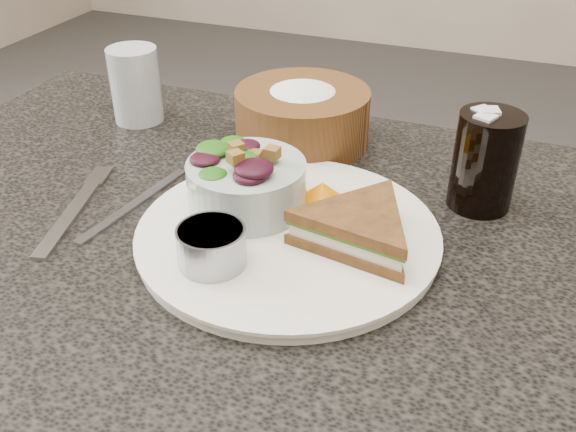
% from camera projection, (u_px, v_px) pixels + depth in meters
% --- Properties ---
extents(dinner_plate, '(0.31, 0.31, 0.01)m').
position_uv_depth(dinner_plate, '(288.00, 235.00, 0.66)').
color(dinner_plate, white).
rests_on(dinner_plate, dining_table).
extents(sandwich, '(0.17, 0.17, 0.04)m').
position_uv_depth(sandwich, '(359.00, 228.00, 0.62)').
color(sandwich, brown).
rests_on(sandwich, dinner_plate).
extents(salad_bowl, '(0.14, 0.14, 0.07)m').
position_uv_depth(salad_bowl, '(246.00, 177.00, 0.67)').
color(salad_bowl, '#A0B1A8').
rests_on(salad_bowl, dinner_plate).
extents(dressing_ramekin, '(0.08, 0.08, 0.04)m').
position_uv_depth(dressing_ramekin, '(212.00, 247.00, 0.60)').
color(dressing_ramekin, gray).
rests_on(dressing_ramekin, dinner_plate).
extents(orange_wedge, '(0.08, 0.08, 0.03)m').
position_uv_depth(orange_wedge, '(322.00, 193.00, 0.69)').
color(orange_wedge, '#FF8500').
rests_on(orange_wedge, dinner_plate).
extents(fork, '(0.06, 0.17, 0.00)m').
position_uv_depth(fork, '(71.00, 214.00, 0.70)').
color(fork, '#AAAAAA').
rests_on(fork, dining_table).
extents(knife, '(0.04, 0.18, 0.00)m').
position_uv_depth(knife, '(135.00, 204.00, 0.72)').
color(knife, '#94979D').
rests_on(knife, dining_table).
extents(bread_basket, '(0.21, 0.21, 0.10)m').
position_uv_depth(bread_basket, '(302.00, 108.00, 0.83)').
color(bread_basket, brown).
rests_on(bread_basket, dining_table).
extents(cola_glass, '(0.08, 0.08, 0.12)m').
position_uv_depth(cola_glass, '(486.00, 156.00, 0.69)').
color(cola_glass, black).
rests_on(cola_glass, dining_table).
extents(water_glass, '(0.09, 0.09, 0.10)m').
position_uv_depth(water_glass, '(135.00, 85.00, 0.89)').
color(water_glass, '#B0B9BF').
rests_on(water_glass, dining_table).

